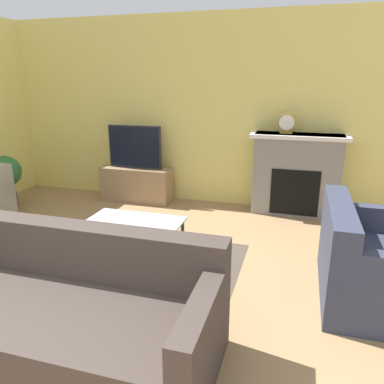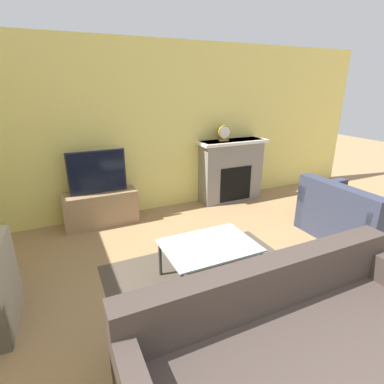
{
  "view_description": "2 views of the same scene",
  "coord_description": "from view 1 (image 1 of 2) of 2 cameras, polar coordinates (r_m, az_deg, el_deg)",
  "views": [
    {
      "loc": [
        1.56,
        -0.59,
        1.83
      ],
      "look_at": [
        0.48,
        3.07,
        0.66
      ],
      "focal_mm": 35.0,
      "sensor_mm": 36.0,
      "label": 1
    },
    {
      "loc": [
        -1.35,
        0.1,
        2.04
      ],
      "look_at": [
        0.13,
        3.27,
        0.78
      ],
      "focal_mm": 28.0,
      "sensor_mm": 36.0,
      "label": 2
    }
  ],
  "objects": [
    {
      "name": "wall_back",
      "position": [
        5.63,
        0.19,
        12.11
      ],
      "size": [
        8.8,
        0.06,
        2.7
      ],
      "color": "#EADB72",
      "rests_on": "ground_plane"
    },
    {
      "name": "area_rug",
      "position": [
        3.82,
        -10.2,
        -11.85
      ],
      "size": [
        2.17,
        1.91,
        0.0
      ],
      "color": "#4C4238",
      "rests_on": "ground_plane"
    },
    {
      "name": "fireplace",
      "position": [
        5.32,
        15.6,
        2.83
      ],
      "size": [
        1.27,
        0.42,
        1.12
      ],
      "color": "gray",
      "rests_on": "ground_plane"
    },
    {
      "name": "tv_stand",
      "position": [
        5.84,
        -8.43,
        1.2
      ],
      "size": [
        1.08,
        0.37,
        0.52
      ],
      "color": "#997A56",
      "rests_on": "ground_plane"
    },
    {
      "name": "tv",
      "position": [
        5.71,
        -8.69,
        6.81
      ],
      "size": [
        0.83,
        0.06,
        0.64
      ],
      "color": "#232328",
      "rests_on": "tv_stand"
    },
    {
      "name": "couch_sectional",
      "position": [
        2.88,
        -21.23,
        -16.76
      ],
      "size": [
        2.39,
        0.95,
        0.82
      ],
      "color": "#3D332D",
      "rests_on": "ground_plane"
    },
    {
      "name": "couch_loveseat",
      "position": [
        3.59,
        25.58,
        -10.15
      ],
      "size": [
        0.88,
        1.23,
        0.82
      ],
      "rotation": [
        0.0,
        0.0,
        1.57
      ],
      "color": "#33384C",
      "rests_on": "ground_plane"
    },
    {
      "name": "coffee_table",
      "position": [
        3.79,
        -9.37,
        -5.36
      ],
      "size": [
        0.97,
        0.71,
        0.44
      ],
      "color": "#333338",
      "rests_on": "ground_plane"
    },
    {
      "name": "potted_plant",
      "position": [
        6.06,
        -26.57,
        2.39
      ],
      "size": [
        0.46,
        0.46,
        0.76
      ],
      "color": "#47474C",
      "rests_on": "ground_plane"
    },
    {
      "name": "mantel_clock",
      "position": [
        5.21,
        14.24,
        10.15
      ],
      "size": [
        0.24,
        0.07,
        0.27
      ],
      "color": "#B79338",
      "rests_on": "fireplace"
    }
  ]
}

